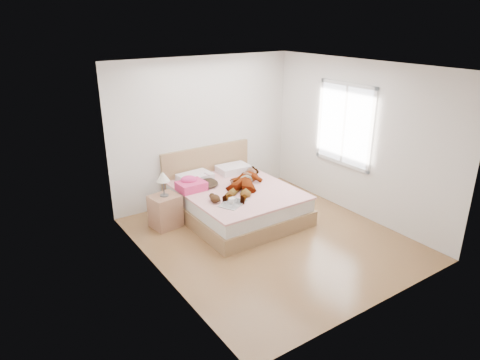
{
  "coord_description": "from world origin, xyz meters",
  "views": [
    {
      "loc": [
        -3.67,
        -4.6,
        3.23
      ],
      "look_at": [
        0.0,
        0.85,
        0.7
      ],
      "focal_mm": 32.0,
      "sensor_mm": 36.0,
      "label": 1
    }
  ],
  "objects": [
    {
      "name": "plush_toy",
      "position": [
        -0.59,
        0.69,
        0.58
      ],
      "size": [
        0.15,
        0.23,
        0.13
      ],
      "color": "black",
      "rests_on": "bed"
    },
    {
      "name": "ground",
      "position": [
        0.0,
        0.0,
        0.0
      ],
      "size": [
        4.0,
        4.0,
        0.0
      ],
      "primitive_type": "plane",
      "color": "#502E19",
      "rests_on": "ground"
    },
    {
      "name": "phone",
      "position": [
        -0.32,
        1.38,
        0.71
      ],
      "size": [
        0.1,
        0.11,
        0.06
      ],
      "primitive_type": "cube",
      "rotation": [
        0.44,
        0.0,
        0.75
      ],
      "color": "silver",
      "rests_on": "bed"
    },
    {
      "name": "coffee_mug",
      "position": [
        -0.41,
        0.47,
        0.56
      ],
      "size": [
        0.14,
        0.11,
        0.1
      ],
      "color": "white",
      "rests_on": "bed"
    },
    {
      "name": "room_shell",
      "position": [
        1.77,
        0.3,
        1.5
      ],
      "size": [
        4.0,
        4.0,
        4.0
      ],
      "color": "white",
      "rests_on": "ground"
    },
    {
      "name": "bed",
      "position": [
        0.0,
        1.04,
        0.28
      ],
      "size": [
        1.8,
        2.08,
        1.0
      ],
      "color": "brown",
      "rests_on": "ground"
    },
    {
      "name": "hair",
      "position": [
        -0.39,
        1.43,
        0.55
      ],
      "size": [
        0.6,
        0.69,
        0.09
      ],
      "primitive_type": "ellipsoid",
      "rotation": [
        0.0,
        0.0,
        0.23
      ],
      "color": "black",
      "rests_on": "bed"
    },
    {
      "name": "magazine",
      "position": [
        -0.39,
        0.47,
        0.52
      ],
      "size": [
        0.53,
        0.46,
        0.03
      ],
      "color": "silver",
      "rests_on": "bed"
    },
    {
      "name": "nightstand",
      "position": [
        -1.17,
        1.29,
        0.31
      ],
      "size": [
        0.49,
        0.45,
        0.95
      ],
      "color": "#916543",
      "rests_on": "ground"
    },
    {
      "name": "towel",
      "position": [
        -0.66,
        1.34,
        0.61
      ],
      "size": [
        0.46,
        0.39,
        0.24
      ],
      "color": "#FA446B",
      "rests_on": "bed"
    },
    {
      "name": "woman",
      "position": [
        0.18,
        0.98,
        0.61
      ],
      "size": [
        1.51,
        1.46,
        0.21
      ],
      "primitive_type": "imported",
      "rotation": [
        0.0,
        0.0,
        -0.82
      ],
      "color": "white",
      "rests_on": "bed"
    }
  ]
}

